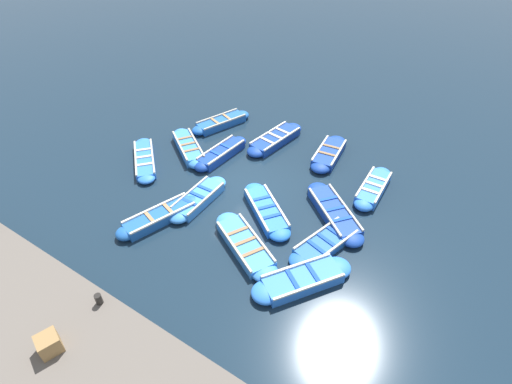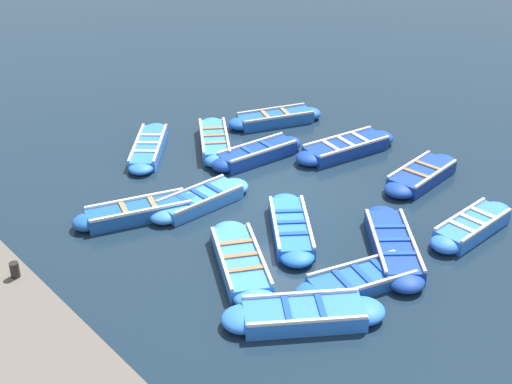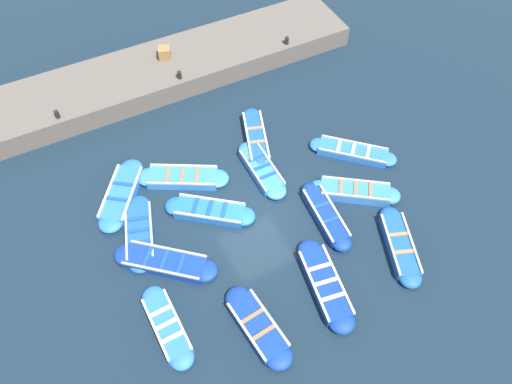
# 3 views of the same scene
# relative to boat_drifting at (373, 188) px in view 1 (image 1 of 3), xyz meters

# --- Properties ---
(ground_plane) EXTENTS (120.00, 120.00, 0.00)m
(ground_plane) POSITION_rel_boat_drifting_xyz_m (2.70, -4.64, -0.20)
(ground_plane) COLOR #162838
(boat_drifting) EXTENTS (3.20, 0.94, 0.45)m
(boat_drifting) POSITION_rel_boat_drifting_xyz_m (0.00, 0.00, 0.00)
(boat_drifting) COLOR blue
(boat_drifting) RESTS_ON ground
(boat_mid_row) EXTENTS (3.54, 1.84, 0.36)m
(boat_mid_row) POSITION_rel_boat_drifting_xyz_m (3.88, -0.37, -0.05)
(boat_mid_row) COLOR #1E59AD
(boat_mid_row) RESTS_ON ground
(boat_outer_left) EXTENTS (3.37, 1.02, 0.47)m
(boat_outer_left) POSITION_rel_boat_drifting_xyz_m (1.38, -6.92, 0.01)
(boat_outer_left) COLOR navy
(boat_outer_left) RESTS_ON ground
(boat_stern_in) EXTENTS (3.48, 2.83, 0.44)m
(boat_stern_in) POSITION_rel_boat_drifting_xyz_m (5.84, -0.31, -0.01)
(boat_stern_in) COLOR blue
(boat_stern_in) RESTS_ON ground
(boat_inner_gap) EXTENTS (3.36, 1.27, 0.44)m
(boat_inner_gap) POSITION_rel_boat_drifting_xyz_m (-1.35, -2.65, -0.01)
(boat_inner_gap) COLOR navy
(boat_inner_gap) RESTS_ON ground
(boat_alongside) EXTENTS (3.48, 1.95, 0.44)m
(boat_alongside) POSITION_rel_boat_drifting_xyz_m (-0.96, -8.64, -0.01)
(boat_alongside) COLOR #1E59AD
(boat_alongside) RESTS_ON ground
(boat_centre) EXTENTS (3.62, 1.85, 0.45)m
(boat_centre) POSITION_rel_boat_drifting_xyz_m (6.13, -6.36, 0.00)
(boat_centre) COLOR #1E59AD
(boat_centre) RESTS_ON ground
(boat_outer_right) EXTENTS (2.59, 3.70, 0.40)m
(boat_outer_right) POSITION_rel_boat_drifting_xyz_m (5.56, -2.77, -0.02)
(boat_outer_right) COLOR #3884E0
(boat_outer_right) RESTS_ON ground
(boat_near_quay) EXTENTS (3.06, 3.22, 0.37)m
(boat_near_quay) POSITION_rel_boat_drifting_xyz_m (3.64, -9.64, -0.04)
(boat_near_quay) COLOR blue
(boat_near_quay) RESTS_ON ground
(boat_tucked) EXTENTS (3.27, 0.93, 0.42)m
(boat_tucked) POSITION_rel_boat_drifting_xyz_m (4.49, -5.79, -0.02)
(boat_tucked) COLOR #3884E0
(boat_tucked) RESTS_ON ground
(boat_end_of_row) EXTENTS (2.67, 3.38, 0.46)m
(boat_end_of_row) POSITION_rel_boat_drifting_xyz_m (1.82, -8.54, 0.01)
(boat_end_of_row) COLOR #3884E0
(boat_end_of_row) RESTS_ON ground
(boat_bow_out) EXTENTS (2.82, 3.33, 0.40)m
(boat_bow_out) POSITION_rel_boat_drifting_xyz_m (3.57, -3.09, -0.03)
(boat_bow_out) COLOR blue
(boat_bow_out) RESTS_ON ground
(boat_broadside) EXTENTS (3.81, 1.47, 0.45)m
(boat_broadside) POSITION_rel_boat_drifting_xyz_m (-1.05, -5.41, 0.00)
(boat_broadside) COLOR navy
(boat_broadside) RESTS_ON ground
(boat_far_corner) EXTENTS (3.15, 3.53, 0.42)m
(boat_far_corner) POSITION_rel_boat_drifting_xyz_m (2.26, -0.78, -0.01)
(boat_far_corner) COLOR navy
(boat_far_corner) RESTS_ON ground
(quay_wall) EXTENTS (3.49, 17.70, 0.97)m
(quay_wall) POSITION_rel_boat_drifting_xyz_m (11.69, -4.64, 0.29)
(quay_wall) COLOR #605951
(quay_wall) RESTS_ON ground
(bollard_mid_north) EXTENTS (0.20, 0.20, 0.35)m
(bollard_mid_north) POSITION_rel_boat_drifting_xyz_m (10.29, -4.64, 0.95)
(bollard_mid_north) COLOR black
(bollard_mid_north) RESTS_ON quay_wall
(wooden_crate) EXTENTS (0.69, 0.69, 0.54)m
(wooden_crate) POSITION_rel_boat_drifting_xyz_m (11.94, -4.56, 1.04)
(wooden_crate) COLOR olive
(wooden_crate) RESTS_ON quay_wall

